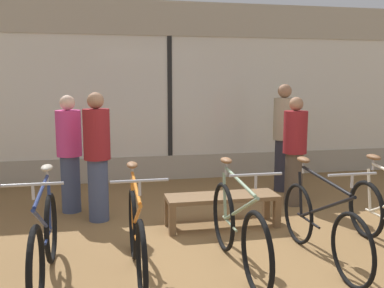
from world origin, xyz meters
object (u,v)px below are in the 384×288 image
bicycle_far_left (44,242)px  customer_near_bench (97,154)px  bicycle_left (137,237)px  display_bench (222,200)px  customer_mid_floor (283,135)px  bicycle_right (321,224)px  customer_by_window (69,152)px  bicycle_center (238,229)px  customer_near_rack (295,149)px

bicycle_far_left → customer_near_bench: 1.83m
bicycle_left → display_bench: bicycle_left is taller
customer_mid_floor → bicycle_right: bearing=-105.9°
bicycle_right → customer_by_window: 3.45m
bicycle_center → bicycle_right: bicycle_center is taller
bicycle_right → customer_near_bench: size_ratio=1.05×
customer_mid_floor → bicycle_center: bearing=-121.3°
bicycle_left → customer_mid_floor: customer_mid_floor is taller
customer_by_window → bicycle_right: bearing=-41.0°
bicycle_far_left → bicycle_right: bearing=-1.6°
customer_near_bench → display_bench: bearing=-20.2°
customer_near_rack → customer_near_bench: 2.80m
display_bench → customer_by_window: (-1.89, 1.02, 0.51)m
customer_near_bench → customer_near_rack: bearing=2.9°
bicycle_center → bicycle_left: bearing=-179.7°
bicycle_right → bicycle_left: bearing=179.9°
customer_by_window → customer_mid_floor: bearing=8.1°
bicycle_left → customer_near_rack: size_ratio=1.09×
display_bench → customer_by_window: 2.21m
bicycle_left → customer_by_window: (-0.73, 2.24, 0.45)m
display_bench → customer_near_rack: bearing=28.5°
bicycle_center → display_bench: size_ratio=1.25×
customer_by_window → bicycle_center: bearing=-52.6°
bicycle_left → bicycle_right: 1.84m
bicycle_left → customer_mid_floor: (2.61, 2.71, 0.53)m
bicycle_left → customer_near_rack: (2.44, 1.91, 0.43)m
bicycle_left → customer_near_bench: bearing=101.4°
bicycle_left → customer_near_rack: customer_near_rack is taller
bicycle_left → bicycle_center: size_ratio=0.99×
customer_near_rack → customer_mid_floor: size_ratio=0.90×
bicycle_center → bicycle_right: 0.87m
bicycle_far_left → customer_near_rack: (3.26, 1.84, 0.44)m
bicycle_center → bicycle_right: size_ratio=1.00×
bicycle_center → customer_near_bench: (-1.33, 1.77, 0.47)m
customer_near_rack → customer_mid_floor: customer_mid_floor is taller
bicycle_far_left → customer_near_rack: bearing=29.5°
display_bench → customer_mid_floor: (1.46, 1.50, 0.60)m
bicycle_center → bicycle_right: (0.87, -0.01, -0.02)m
display_bench → customer_by_window: size_ratio=0.86×
customer_near_rack → bicycle_right: bearing=-107.3°
bicycle_left → bicycle_center: 0.97m
customer_by_window → bicycle_left: bearing=-71.8°
customer_near_bench → customer_mid_floor: bearing=17.6°
bicycle_center → customer_by_window: 2.84m
customer_by_window → bicycle_far_left: bearing=-92.1°
customer_near_bench → bicycle_left: bearing=-78.6°
bicycle_center → customer_near_rack: (1.47, 1.91, 0.42)m
display_bench → bicycle_far_left: bearing=-149.9°
customer_near_rack → bicycle_left: bearing=-141.9°
bicycle_right → customer_by_window: (-2.58, 2.24, 0.46)m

